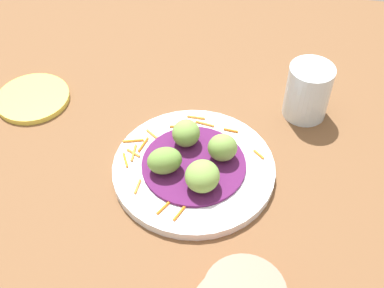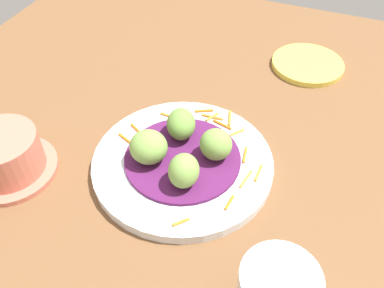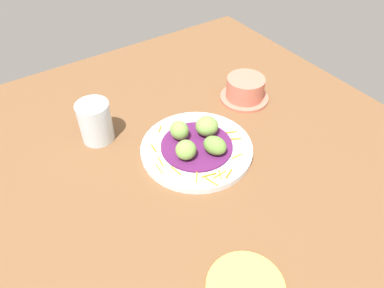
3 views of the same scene
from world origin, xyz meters
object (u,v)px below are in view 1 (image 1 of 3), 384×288
guac_scoop_back (202,176)px  water_glass (308,91)px  guac_scoop_left (222,148)px  guac_scoop_right (165,161)px  main_plate (194,169)px  guac_scoop_center (186,133)px  side_plate_small (33,98)px

guac_scoop_back → water_glass: water_glass is taller
guac_scoop_left → guac_scoop_right: guac_scoop_left is taller
guac_scoop_left → main_plate: bearing=24.8°
guac_scoop_center → water_glass: bearing=-146.5°
guac_scoop_left → guac_scoop_back: 6.57cm
guac_scoop_center → guac_scoop_right: 6.57cm
guac_scoop_left → side_plate_small: 37.72cm
guac_scoop_right → water_glass: bearing=-138.6°
guac_scoop_right → guac_scoop_back: size_ratio=1.01×
guac_scoop_left → side_plate_small: size_ratio=0.35×
guac_scoop_center → side_plate_small: size_ratio=0.34×
main_plate → guac_scoop_right: 5.73cm
guac_scoop_right → side_plate_small: bearing=-27.0°
main_plate → guac_scoop_left: 5.87cm
side_plate_small → water_glass: water_glass is taller
guac_scoop_left → water_glass: water_glass is taller
guac_scoop_left → guac_scoop_right: 9.29cm
guac_scoop_center → side_plate_small: guac_scoop_center is taller
guac_scoop_left → guac_scoop_center: (6.16, -2.26, -0.07)cm
guac_scoop_back → side_plate_small: bearing=-25.8°
main_plate → side_plate_small: bearing=-20.8°
side_plate_small → guac_scoop_center: bearing=165.2°
main_plate → guac_scoop_right: guac_scoop_right is taller
guac_scoop_left → water_glass: 19.83cm
guac_scoop_right → water_glass: 28.56cm
guac_scoop_left → guac_scoop_right: bearing=24.8°
side_plate_small → guac_scoop_left: bearing=164.3°
guac_scoop_center → guac_scoop_back: (-3.90, 8.43, 0.03)cm
guac_scoop_center → side_plate_small: 31.21cm
guac_scoop_center → guac_scoop_back: 9.29cm
main_plate → guac_scoop_center: bearing=-65.2°
guac_scoop_center → side_plate_small: bearing=-14.8°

